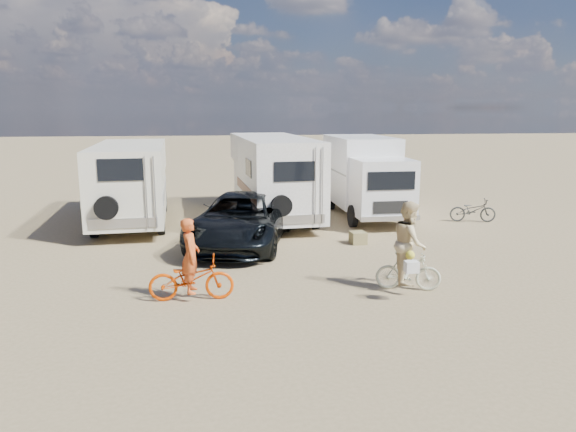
{
  "coord_description": "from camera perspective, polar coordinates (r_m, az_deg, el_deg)",
  "views": [
    {
      "loc": [
        -1.8,
        -12.91,
        4.11
      ],
      "look_at": [
        0.03,
        0.99,
        1.3
      ],
      "focal_mm": 33.83,
      "sensor_mm": 36.0,
      "label": 1
    }
  ],
  "objects": [
    {
      "name": "crate",
      "position": [
        16.8,
        7.37,
        -2.28
      ],
      "size": [
        0.5,
        0.5,
        0.37
      ],
      "primitive_type": "cube",
      "rotation": [
        0.0,
        0.0,
        0.09
      ],
      "color": "olive",
      "rests_on": "ground"
    },
    {
      "name": "rider_man",
      "position": [
        11.88,
        -10.19,
        -4.95
      ],
      "size": [
        0.4,
        0.6,
        1.63
      ],
      "primitive_type": "imported",
      "rotation": [
        0.0,
        0.0,
        1.56
      ],
      "color": "#C94F1E",
      "rests_on": "ground"
    },
    {
      "name": "rv_left",
      "position": [
        20.23,
        -16.17,
        3.22
      ],
      "size": [
        2.83,
        6.96,
        2.83
      ],
      "primitive_type": null,
      "rotation": [
        0.0,
        0.0,
        0.07
      ],
      "color": "white",
      "rests_on": "ground"
    },
    {
      "name": "bike_woman",
      "position": [
        12.73,
        12.52,
        -5.7
      ],
      "size": [
        1.53,
        0.81,
        0.88
      ],
      "primitive_type": "imported",
      "rotation": [
        0.0,
        0.0,
        1.29
      ],
      "color": "#B7BD9F",
      "rests_on": "ground"
    },
    {
      "name": "cooler",
      "position": [
        17.21,
        -8.01,
        -1.92
      ],
      "size": [
        0.57,
        0.48,
        0.4
      ],
      "primitive_type": "cube",
      "rotation": [
        0.0,
        0.0,
        -0.25
      ],
      "color": "navy",
      "rests_on": "ground"
    },
    {
      "name": "rv_main",
      "position": [
        20.32,
        -1.57,
        4.0
      ],
      "size": [
        2.91,
        7.32,
        3.04
      ],
      "primitive_type": null,
      "rotation": [
        0.0,
        0.0,
        0.08
      ],
      "color": "white",
      "rests_on": "ground"
    },
    {
      "name": "ground",
      "position": [
        13.67,
        0.42,
        -6.17
      ],
      "size": [
        140.0,
        140.0,
        0.0
      ],
      "primitive_type": "plane",
      "color": "#957F59",
      "rests_on": "ground"
    },
    {
      "name": "dark_suv",
      "position": [
        16.49,
        -4.93,
        -0.39
      ],
      "size": [
        3.88,
        6.03,
        1.55
      ],
      "primitive_type": "imported",
      "rotation": [
        0.0,
        0.0,
        -0.25
      ],
      "color": "black",
      "rests_on": "ground"
    },
    {
      "name": "box_truck",
      "position": [
        20.77,
        8.21,
        4.0
      ],
      "size": [
        2.23,
        5.75,
        3.01
      ],
      "primitive_type": null,
      "rotation": [
        0.0,
        0.0,
        0.02
      ],
      "color": "silver",
      "rests_on": "ground"
    },
    {
      "name": "rider_woman",
      "position": [
        12.59,
        12.62,
        -3.53
      ],
      "size": [
        0.94,
        1.08,
        1.88
      ],
      "primitive_type": "imported",
      "rotation": [
        0.0,
        0.0,
        1.29
      ],
      "color": "#D6BE8B",
      "rests_on": "ground"
    },
    {
      "name": "bike_parked",
      "position": [
        20.92,
        18.85,
        0.57
      ],
      "size": [
        1.72,
        0.93,
        0.86
      ],
      "primitive_type": "imported",
      "rotation": [
        0.0,
        0.0,
        1.33
      ],
      "color": "#2B2D2A",
      "rests_on": "ground"
    },
    {
      "name": "bike_man",
      "position": [
        11.97,
        -10.13,
        -6.5
      ],
      "size": [
        1.83,
        0.65,
        0.96
      ],
      "primitive_type": "imported",
      "rotation": [
        0.0,
        0.0,
        1.56
      ],
      "color": "#CB3B00",
      "rests_on": "ground"
    }
  ]
}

